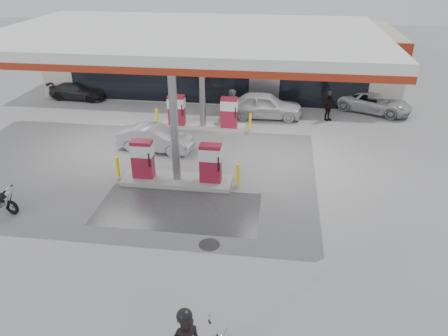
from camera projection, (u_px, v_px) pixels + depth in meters
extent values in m
plane|color=gray|center=(165.00, 208.00, 16.23)|extent=(90.00, 90.00, 0.00)
cube|color=#4C4C4F|center=(178.00, 209.00, 16.17)|extent=(6.00, 3.00, 0.00)
cylinder|color=#38383A|center=(209.00, 245.00, 14.22)|extent=(0.70, 0.70, 0.01)
cube|color=beige|center=(223.00, 57.00, 29.46)|extent=(22.00, 8.00, 4.00)
cube|color=black|center=(214.00, 83.00, 26.17)|extent=(18.00, 0.10, 2.60)
cube|color=maroon|center=(214.00, 47.00, 25.16)|extent=(22.00, 0.25, 1.00)
cube|color=navy|center=(338.00, 51.00, 24.28)|extent=(3.50, 0.12, 0.80)
cube|color=gray|center=(264.00, 90.00, 25.91)|extent=(1.80, 0.14, 2.20)
cube|color=silver|center=(188.00, 37.00, 18.25)|extent=(16.00, 10.00, 0.60)
cube|color=maroon|center=(156.00, 71.00, 13.96)|extent=(16.00, 0.12, 0.24)
cube|color=maroon|center=(208.00, 23.00, 22.70)|extent=(16.00, 0.12, 0.24)
cylinder|color=gray|center=(174.00, 123.00, 16.82)|extent=(0.32, 0.32, 5.00)
cylinder|color=gray|center=(202.00, 81.00, 22.13)|extent=(0.32, 0.32, 5.00)
cube|color=#9E9E99|center=(177.00, 180.00, 17.96)|extent=(4.50, 1.30, 0.18)
cube|color=maroon|center=(143.00, 159.00, 17.72)|extent=(0.85, 0.48, 1.60)
cube|color=maroon|center=(211.00, 163.00, 17.39)|extent=(0.85, 0.48, 1.60)
cube|color=silver|center=(142.00, 150.00, 17.54)|extent=(0.88, 0.52, 0.50)
cube|color=silver|center=(210.00, 154.00, 17.20)|extent=(0.88, 0.52, 0.50)
cylinder|color=yellow|center=(118.00, 167.00, 18.05)|extent=(0.14, 0.14, 0.90)
cylinder|color=yellow|center=(238.00, 174.00, 17.45)|extent=(0.14, 0.14, 0.90)
cube|color=#9E9E99|center=(203.00, 127.00, 23.26)|extent=(4.50, 1.30, 0.18)
cube|color=maroon|center=(177.00, 110.00, 23.02)|extent=(0.85, 0.48, 1.60)
cube|color=maroon|center=(229.00, 112.00, 22.69)|extent=(0.85, 0.48, 1.60)
cube|color=silver|center=(176.00, 103.00, 22.84)|extent=(0.88, 0.52, 0.50)
cube|color=silver|center=(229.00, 105.00, 22.51)|extent=(0.88, 0.52, 0.50)
cylinder|color=yellow|center=(157.00, 117.00, 23.35)|extent=(0.14, 0.14, 0.90)
cylinder|color=yellow|center=(250.00, 121.00, 22.75)|extent=(0.14, 0.14, 0.90)
cylinder|color=silver|center=(215.00, 335.00, 9.61)|extent=(0.39, 0.72, 0.04)
torus|color=black|center=(12.00, 207.00, 15.73)|extent=(0.58, 0.25, 0.57)
ellipsoid|color=black|center=(0.00, 196.00, 15.71)|extent=(0.58, 0.41, 0.26)
cylinder|color=silver|center=(4.00, 190.00, 15.49)|extent=(0.19, 0.71, 0.03)
sphere|color=silver|center=(7.00, 194.00, 15.51)|extent=(0.17, 0.17, 0.17)
imported|color=silver|center=(265.00, 105.00, 24.54)|extent=(4.23, 1.76, 1.43)
imported|color=slate|center=(233.00, 107.00, 23.57)|extent=(0.94, 1.08, 1.91)
imported|color=#A3A5AB|center=(155.00, 138.00, 20.63)|extent=(3.69, 1.69, 1.17)
imported|color=black|center=(78.00, 91.00, 27.64)|extent=(3.74, 1.73, 1.06)
imported|color=#ACB0B5|center=(374.00, 102.00, 25.44)|extent=(4.67, 3.55, 1.18)
imported|color=black|center=(328.00, 107.00, 24.09)|extent=(0.96, 0.90, 1.58)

